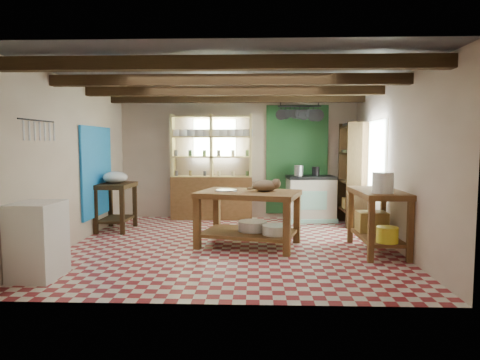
{
  "coord_description": "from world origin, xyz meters",
  "views": [
    {
      "loc": [
        0.37,
        -6.64,
        1.61
      ],
      "look_at": [
        0.12,
        0.3,
        1.01
      ],
      "focal_mm": 32.0,
      "sensor_mm": 36.0,
      "label": 1
    }
  ],
  "objects_px": {
    "work_table": "(249,219)",
    "right_counter": "(378,221)",
    "prep_table": "(116,207)",
    "cat": "(265,186)",
    "stove": "(310,198)",
    "white_cabinet": "(38,240)"
  },
  "relations": [
    {
      "from": "prep_table",
      "to": "cat",
      "type": "distance_m",
      "value": 2.99
    },
    {
      "from": "white_cabinet",
      "to": "right_counter",
      "type": "height_order",
      "value": "right_counter"
    },
    {
      "from": "prep_table",
      "to": "white_cabinet",
      "type": "distance_m",
      "value": 2.81
    },
    {
      "from": "work_table",
      "to": "cat",
      "type": "height_order",
      "value": "cat"
    },
    {
      "from": "prep_table",
      "to": "white_cabinet",
      "type": "bearing_deg",
      "value": -89.43
    },
    {
      "from": "right_counter",
      "to": "cat",
      "type": "height_order",
      "value": "cat"
    },
    {
      "from": "white_cabinet",
      "to": "cat",
      "type": "relative_size",
      "value": 2.31
    },
    {
      "from": "work_table",
      "to": "right_counter",
      "type": "xyz_separation_m",
      "value": [
        1.91,
        -0.3,
        0.03
      ]
    },
    {
      "from": "work_table",
      "to": "white_cabinet",
      "type": "xyz_separation_m",
      "value": [
        -2.49,
        -1.69,
        0.03
      ]
    },
    {
      "from": "work_table",
      "to": "white_cabinet",
      "type": "relative_size",
      "value": 1.66
    },
    {
      "from": "stove",
      "to": "right_counter",
      "type": "height_order",
      "value": "stove"
    },
    {
      "from": "work_table",
      "to": "stove",
      "type": "xyz_separation_m",
      "value": [
        1.24,
        2.19,
        0.04
      ]
    },
    {
      "from": "work_table",
      "to": "right_counter",
      "type": "distance_m",
      "value": 1.94
    },
    {
      "from": "work_table",
      "to": "cat",
      "type": "bearing_deg",
      "value": 11.31
    },
    {
      "from": "prep_table",
      "to": "right_counter",
      "type": "relative_size",
      "value": 0.68
    },
    {
      "from": "white_cabinet",
      "to": "right_counter",
      "type": "distance_m",
      "value": 4.62
    },
    {
      "from": "right_counter",
      "to": "cat",
      "type": "distance_m",
      "value": 1.75
    },
    {
      "from": "stove",
      "to": "cat",
      "type": "height_order",
      "value": "cat"
    },
    {
      "from": "stove",
      "to": "right_counter",
      "type": "distance_m",
      "value": 2.57
    },
    {
      "from": "work_table",
      "to": "cat",
      "type": "xyz_separation_m",
      "value": [
        0.25,
        -0.02,
        0.52
      ]
    },
    {
      "from": "stove",
      "to": "cat",
      "type": "distance_m",
      "value": 2.46
    },
    {
      "from": "right_counter",
      "to": "work_table",
      "type": "bearing_deg",
      "value": 170.18
    }
  ]
}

